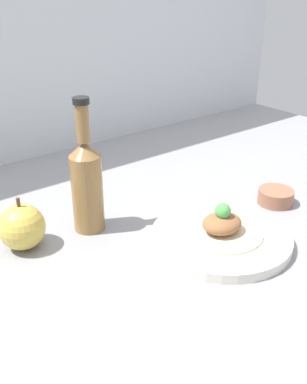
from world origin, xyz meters
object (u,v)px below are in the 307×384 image
(plate, at_px, (221,236))
(plated_food, at_px, (222,225))
(apple, at_px, (22,227))
(dipping_bowl, at_px, (276,197))
(cider_bottle, at_px, (87,182))

(plate, xyz_separation_m, plated_food, (0.00, -0.00, 0.02))
(apple, distance_m, dipping_bowl, 0.54)
(cider_bottle, distance_m, apple, 0.14)
(apple, bearing_deg, plate, -35.04)
(cider_bottle, relative_size, dipping_bowl, 3.41)
(plate, relative_size, plated_food, 1.71)
(apple, height_order, dipping_bowl, apple)
(plate, height_order, dipping_bowl, dipping_bowl)
(cider_bottle, xyz_separation_m, apple, (-0.13, 0.01, -0.06))
(plated_food, height_order, apple, apple)
(plate, relative_size, cider_bottle, 1.00)
(dipping_bowl, bearing_deg, plated_food, -169.63)
(cider_bottle, xyz_separation_m, dipping_bowl, (0.38, -0.16, -0.08))
(plate, xyz_separation_m, cider_bottle, (-0.17, 0.20, 0.09))
(cider_bottle, distance_m, dipping_bowl, 0.42)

